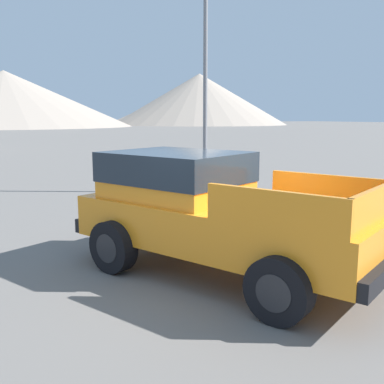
% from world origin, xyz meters
% --- Properties ---
extents(ground_plane, '(320.00, 320.00, 0.00)m').
position_xyz_m(ground_plane, '(0.00, 0.00, 0.00)').
color(ground_plane, slate).
extents(orange_pickup_truck, '(3.65, 5.44, 1.95)m').
position_xyz_m(orange_pickup_truck, '(0.05, -0.14, 1.10)').
color(orange_pickup_truck, orange).
rests_on(orange_pickup_truck, ground_plane).
extents(red_convertible_car, '(2.12, 4.53, 1.09)m').
position_xyz_m(red_convertible_car, '(3.23, -0.02, 0.44)').
color(red_convertible_car, '#B21419').
rests_on(red_convertible_car, ground_plane).
extents(street_lamp_post, '(0.90, 0.24, 8.56)m').
position_xyz_m(street_lamp_post, '(4.11, 6.54, 5.07)').
color(street_lamp_post, slate).
rests_on(street_lamp_post, ground_plane).
extents(distant_mountain_range, '(146.02, 71.66, 16.51)m').
position_xyz_m(distant_mountain_range, '(16.78, 112.00, 7.13)').
color(distant_mountain_range, gray).
rests_on(distant_mountain_range, ground_plane).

